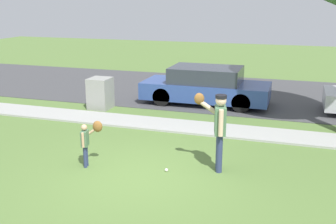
% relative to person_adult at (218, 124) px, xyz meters
% --- Properties ---
extents(ground_plane, '(48.00, 48.00, 0.00)m').
position_rel_person_adult_xyz_m(ground_plane, '(-1.52, 2.66, -1.08)').
color(ground_plane, '#567538').
extents(sidewalk_strip, '(36.00, 1.20, 0.06)m').
position_rel_person_adult_xyz_m(sidewalk_strip, '(-1.52, 2.76, -1.05)').
color(sidewalk_strip, '#A3A39E').
rests_on(sidewalk_strip, ground).
extents(road_surface, '(36.00, 6.80, 0.02)m').
position_rel_person_adult_xyz_m(road_surface, '(-1.52, 7.76, -1.07)').
color(road_surface, '#424244').
rests_on(road_surface, ground).
extents(person_adult, '(0.79, 0.60, 1.72)m').
position_rel_person_adult_xyz_m(person_adult, '(0.00, 0.00, 0.00)').
color(person_adult, navy).
rests_on(person_adult, ground).
extents(person_child, '(0.44, 0.48, 1.05)m').
position_rel_person_adult_xyz_m(person_child, '(-2.80, -0.66, -0.40)').
color(person_child, navy).
rests_on(person_child, ground).
extents(baseball, '(0.07, 0.07, 0.07)m').
position_rel_person_adult_xyz_m(baseball, '(-1.04, -0.42, -1.04)').
color(baseball, white).
rests_on(baseball, ground).
extents(utility_cabinet, '(0.71, 0.76, 1.07)m').
position_rel_person_adult_xyz_m(utility_cabinet, '(-4.88, 3.98, -0.54)').
color(utility_cabinet, gray).
rests_on(utility_cabinet, ground).
extents(parked_wagon_blue, '(4.50, 1.80, 1.33)m').
position_rel_person_adult_xyz_m(parked_wagon_blue, '(-1.56, 5.70, -0.42)').
color(parked_wagon_blue, '#2D478C').
rests_on(parked_wagon_blue, road_surface).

